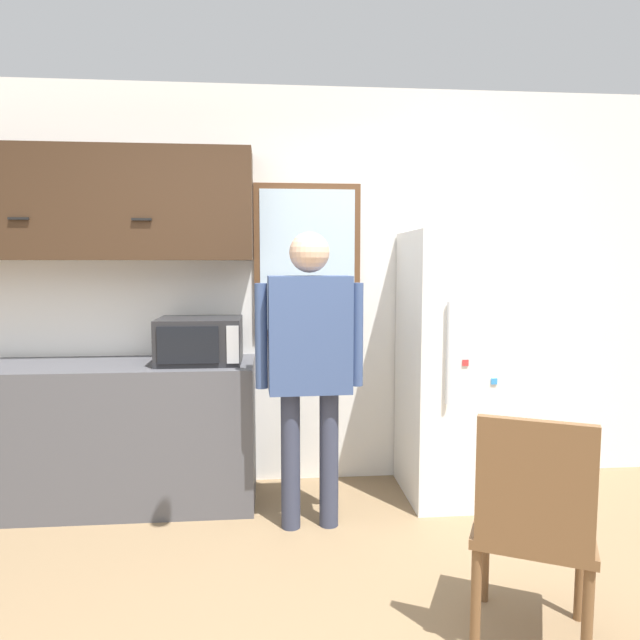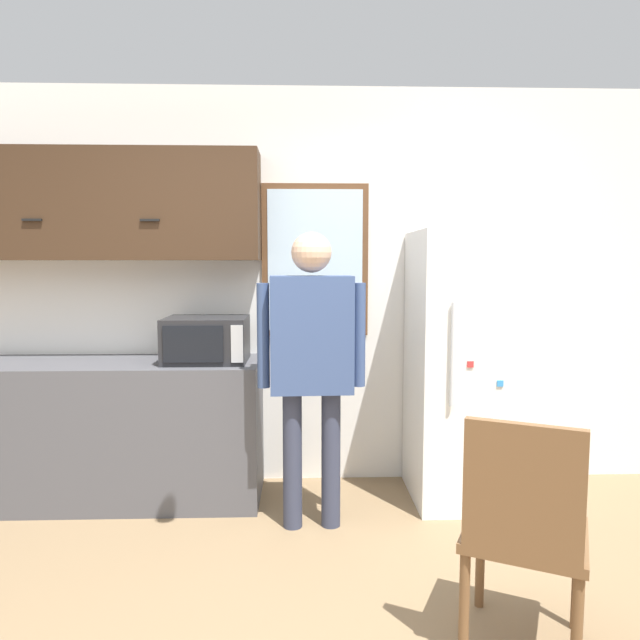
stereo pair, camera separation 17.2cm
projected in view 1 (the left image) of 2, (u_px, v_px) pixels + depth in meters
back_wall at (275, 288)px, 3.93m from camera, size 6.00×0.06×2.70m
counter at (90, 435)px, 3.58m from camera, size 2.05×0.62×0.90m
upper_cabinets at (88, 204)px, 3.59m from camera, size 2.05×0.33×0.70m
microwave at (200, 340)px, 3.57m from camera, size 0.51×0.43×0.28m
person at (310, 349)px, 3.21m from camera, size 0.61×0.24×1.69m
refrigerator at (458, 365)px, 3.70m from camera, size 0.68×0.72×1.72m
chair at (533, 520)px, 2.20m from camera, size 0.60×0.60×0.96m
window at (307, 260)px, 3.89m from camera, size 0.72×0.05×1.03m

